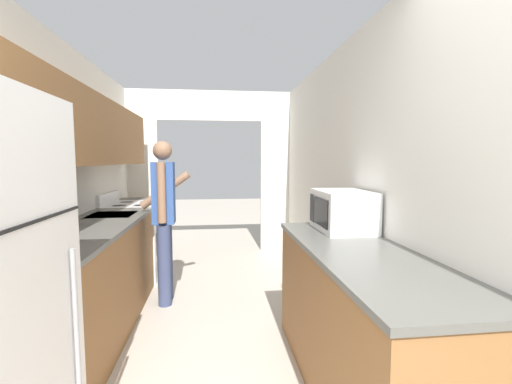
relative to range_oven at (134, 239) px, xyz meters
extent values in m
cube|color=silver|center=(-0.34, -1.91, 0.79)|extent=(0.06, 7.03, 2.50)
cube|color=brown|center=(-0.15, -0.96, 1.25)|extent=(0.32, 3.32, 0.63)
cube|color=silver|center=(2.20, -1.91, 0.79)|extent=(0.06, 7.03, 2.50)
cube|color=silver|center=(-0.18, 1.04, 0.56)|extent=(0.65, 0.06, 2.05)
cube|color=silver|center=(2.05, 1.04, 0.56)|extent=(0.65, 0.06, 2.05)
cube|color=silver|center=(0.93, 1.04, 1.81)|extent=(2.88, 0.06, 0.45)
cube|color=brown|center=(-0.01, -1.50, -0.02)|extent=(0.60, 2.24, 0.88)
cube|color=#565651|center=(-0.01, -1.51, 0.43)|extent=(0.62, 2.25, 0.03)
cube|color=brown|center=(-0.01, 0.54, -0.02)|extent=(0.60, 0.31, 0.88)
cube|color=#565651|center=(-0.01, 0.54, 0.43)|extent=(0.62, 0.32, 0.03)
cube|color=#9EA3A8|center=(-0.01, -0.85, 0.45)|extent=(0.42, 0.44, 0.00)
cube|color=brown|center=(1.87, -2.42, -0.02)|extent=(0.60, 1.82, 0.88)
cube|color=#565651|center=(1.87, -2.42, 0.43)|extent=(0.62, 1.84, 0.03)
cube|color=black|center=(0.37, -3.00, 0.77)|extent=(0.01, 0.68, 0.01)
cylinder|color=#99999E|center=(0.38, -2.77, 0.25)|extent=(0.02, 0.02, 0.68)
cube|color=white|center=(0.00, 0.00, -0.01)|extent=(0.62, 0.76, 0.91)
cube|color=black|center=(0.32, 0.00, -0.01)|extent=(0.01, 0.52, 0.27)
cylinder|color=#B7B7BC|center=(0.34, 0.00, 0.22)|extent=(0.02, 0.61, 0.02)
cube|color=white|center=(-0.29, 0.00, 0.52)|extent=(0.04, 0.76, 0.14)
cylinder|color=#232328|center=(0.13, -0.17, 0.45)|extent=(0.16, 0.16, 0.01)
cylinder|color=#232328|center=(0.13, 0.17, 0.45)|extent=(0.16, 0.16, 0.01)
cylinder|color=#232328|center=(-0.12, -0.17, 0.45)|extent=(0.16, 0.16, 0.01)
cylinder|color=#232328|center=(-0.12, 0.17, 0.45)|extent=(0.16, 0.16, 0.01)
cylinder|color=#384266|center=(0.50, -0.93, -0.06)|extent=(0.13, 0.13, 0.82)
cylinder|color=#384266|center=(0.49, -0.76, -0.06)|extent=(0.13, 0.13, 0.82)
cube|color=#335193|center=(0.49, -0.85, 0.66)|extent=(0.21, 0.21, 0.61)
cylinder|color=#8C664C|center=(0.50, -0.99, 0.67)|extent=(0.08, 0.08, 0.58)
cylinder|color=#8C664C|center=(0.49, -0.70, 0.67)|extent=(0.52, 0.09, 0.40)
sphere|color=#8C664C|center=(0.49, -0.85, 1.08)|extent=(0.19, 0.19, 0.19)
cube|color=white|center=(1.97, -1.85, 0.60)|extent=(0.37, 0.52, 0.30)
cube|color=black|center=(1.78, -1.90, 0.60)|extent=(0.01, 0.31, 0.21)
cube|color=#38383D|center=(1.78, -1.67, 0.60)|extent=(0.01, 0.10, 0.22)
camera|label=1|loc=(1.01, -4.32, 0.98)|focal=24.00mm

